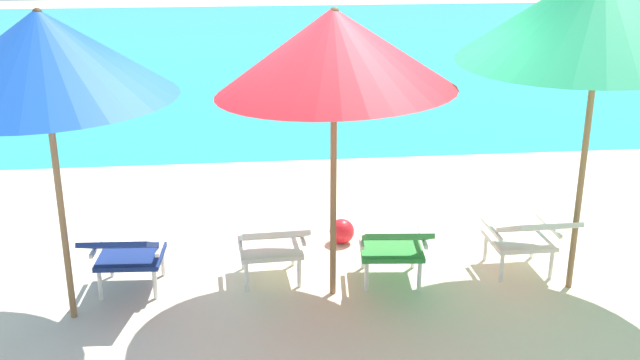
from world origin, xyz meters
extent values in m
plane|color=beige|center=(0.00, 4.00, 0.00)|extent=(40.00, 40.00, 0.00)
cube|color=#28B2B7|center=(0.00, 12.23, 0.00)|extent=(40.00, 18.00, 0.01)
cylinder|color=yellow|center=(1.05, 8.18, 0.10)|extent=(1.60, 0.18, 0.18)
cube|color=navy|center=(-1.62, -0.11, 0.28)|extent=(0.55, 0.53, 0.04)
cube|color=navy|center=(-1.64, -0.47, 0.55)|extent=(0.55, 0.55, 0.27)
cylinder|color=white|center=(-1.83, 0.11, 0.13)|extent=(0.04, 0.04, 0.26)
cylinder|color=white|center=(-1.39, 0.09, 0.13)|extent=(0.04, 0.04, 0.26)
cylinder|color=white|center=(-1.86, -0.31, 0.13)|extent=(0.04, 0.04, 0.26)
cylinder|color=white|center=(-1.42, -0.33, 0.13)|extent=(0.04, 0.04, 0.26)
cube|color=white|center=(-1.88, -0.09, 0.40)|extent=(0.06, 0.50, 0.03)
cube|color=white|center=(-1.36, -0.12, 0.40)|extent=(0.06, 0.50, 0.03)
cube|color=silver|center=(-0.47, -0.05, 0.28)|extent=(0.54, 0.53, 0.04)
cube|color=silver|center=(-0.45, -0.42, 0.55)|extent=(0.55, 0.54, 0.27)
cylinder|color=white|center=(-0.70, 0.14, 0.13)|extent=(0.04, 0.04, 0.26)
cylinder|color=white|center=(-0.26, 0.17, 0.13)|extent=(0.04, 0.04, 0.26)
cylinder|color=white|center=(-0.68, -0.27, 0.13)|extent=(0.04, 0.04, 0.26)
cylinder|color=white|center=(-0.24, -0.25, 0.13)|extent=(0.04, 0.04, 0.26)
cube|color=white|center=(-0.73, -0.07, 0.40)|extent=(0.06, 0.50, 0.03)
cube|color=white|center=(-0.21, -0.04, 0.40)|extent=(0.06, 0.50, 0.03)
cube|color=#338E3D|center=(0.55, -0.19, 0.28)|extent=(0.57, 0.55, 0.04)
cube|color=#338E3D|center=(0.52, -0.55, 0.55)|extent=(0.57, 0.56, 0.27)
cylinder|color=white|center=(0.35, 0.04, 0.13)|extent=(0.04, 0.04, 0.26)
cylinder|color=white|center=(0.79, 0.00, 0.13)|extent=(0.04, 0.04, 0.26)
cylinder|color=white|center=(0.31, -0.38, 0.13)|extent=(0.04, 0.04, 0.26)
cylinder|color=white|center=(0.75, -0.42, 0.13)|extent=(0.04, 0.04, 0.26)
cube|color=white|center=(0.29, -0.16, 0.40)|extent=(0.08, 0.50, 0.03)
cube|color=white|center=(0.81, -0.21, 0.40)|extent=(0.08, 0.50, 0.03)
cube|color=silver|center=(1.70, -0.12, 0.28)|extent=(0.53, 0.51, 0.04)
cube|color=silver|center=(1.71, -0.49, 0.55)|extent=(0.53, 0.52, 0.27)
cylinder|color=white|center=(1.48, 0.08, 0.13)|extent=(0.04, 0.04, 0.26)
cylinder|color=white|center=(1.92, 0.09, 0.13)|extent=(0.04, 0.04, 0.26)
cylinder|color=white|center=(1.48, -0.34, 0.13)|extent=(0.04, 0.04, 0.26)
cylinder|color=white|center=(1.92, -0.33, 0.13)|extent=(0.04, 0.04, 0.26)
cube|color=white|center=(1.44, -0.13, 0.40)|extent=(0.04, 0.50, 0.03)
cube|color=white|center=(1.96, -0.12, 0.40)|extent=(0.04, 0.50, 0.03)
cylinder|color=olive|center=(-2.02, -0.56, 0.88)|extent=(0.05, 0.05, 1.76)
cone|color=blue|center=(-2.02, -0.56, 2.04)|extent=(2.61, 2.61, 0.66)
sphere|color=#4C3823|center=(-2.02, -0.56, 2.33)|extent=(0.07, 0.07, 0.07)
cylinder|color=olive|center=(0.03, -0.40, 0.86)|extent=(0.05, 0.05, 1.73)
cone|color=red|center=(0.03, -0.40, 2.01)|extent=(2.29, 2.27, 0.70)
sphere|color=#4C3823|center=(0.03, -0.40, 2.29)|extent=(0.07, 0.07, 0.07)
cylinder|color=olive|center=(2.02, -0.50, 1.00)|extent=(0.05, 0.05, 2.00)
cone|color=#1E9E60|center=(2.02, -0.50, 2.30)|extent=(2.87, 2.84, 0.85)
sphere|color=red|center=(0.24, 0.61, 0.12)|extent=(0.24, 0.24, 0.24)
camera|label=1|loc=(-0.68, -5.92, 2.93)|focal=42.27mm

